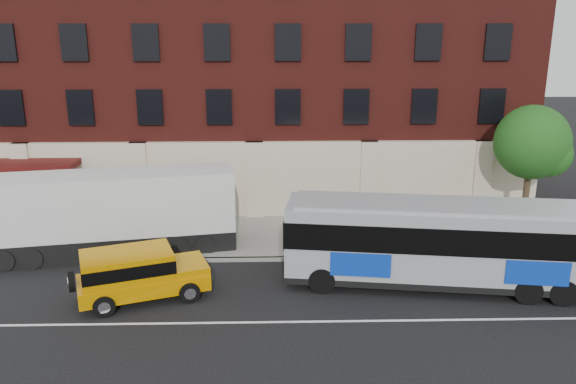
{
  "coord_description": "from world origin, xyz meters",
  "views": [
    {
      "loc": [
        1.01,
        -18.31,
        10.45
      ],
      "look_at": [
        1.6,
        5.5,
        3.32
      ],
      "focal_mm": 37.01,
      "sensor_mm": 36.0,
      "label": 1
    }
  ],
  "objects_px": {
    "sign_pole": "(56,231)",
    "shipping_container": "(107,215)",
    "street_tree": "(533,145)",
    "yellow_suv": "(136,272)",
    "city_bus": "(447,241)"
  },
  "relations": [
    {
      "from": "street_tree",
      "to": "yellow_suv",
      "type": "relative_size",
      "value": 1.18
    },
    {
      "from": "yellow_suv",
      "to": "shipping_container",
      "type": "relative_size",
      "value": 0.45
    },
    {
      "from": "sign_pole",
      "to": "shipping_container",
      "type": "xyz_separation_m",
      "value": [
        2.01,
        0.85,
        0.41
      ]
    },
    {
      "from": "sign_pole",
      "to": "shipping_container",
      "type": "distance_m",
      "value": 2.22
    },
    {
      "from": "street_tree",
      "to": "yellow_suv",
      "type": "xyz_separation_m",
      "value": [
        -17.77,
        -7.04,
        -3.29
      ]
    },
    {
      "from": "sign_pole",
      "to": "street_tree",
      "type": "height_order",
      "value": "street_tree"
    },
    {
      "from": "street_tree",
      "to": "shipping_container",
      "type": "xyz_separation_m",
      "value": [
        -20.03,
        -2.48,
        -2.54
      ]
    },
    {
      "from": "sign_pole",
      "to": "city_bus",
      "type": "relative_size",
      "value": 0.19
    },
    {
      "from": "sign_pole",
      "to": "city_bus",
      "type": "height_order",
      "value": "city_bus"
    },
    {
      "from": "sign_pole",
      "to": "city_bus",
      "type": "xyz_separation_m",
      "value": [
        16.3,
        -2.86,
        0.46
      ]
    },
    {
      "from": "yellow_suv",
      "to": "shipping_container",
      "type": "height_order",
      "value": "shipping_container"
    },
    {
      "from": "city_bus",
      "to": "yellow_suv",
      "type": "height_order",
      "value": "city_bus"
    },
    {
      "from": "city_bus",
      "to": "shipping_container",
      "type": "height_order",
      "value": "shipping_container"
    },
    {
      "from": "sign_pole",
      "to": "shipping_container",
      "type": "height_order",
      "value": "shipping_container"
    },
    {
      "from": "sign_pole",
      "to": "yellow_suv",
      "type": "xyz_separation_m",
      "value": [
        4.28,
        -3.71,
        -0.33
      ]
    }
  ]
}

